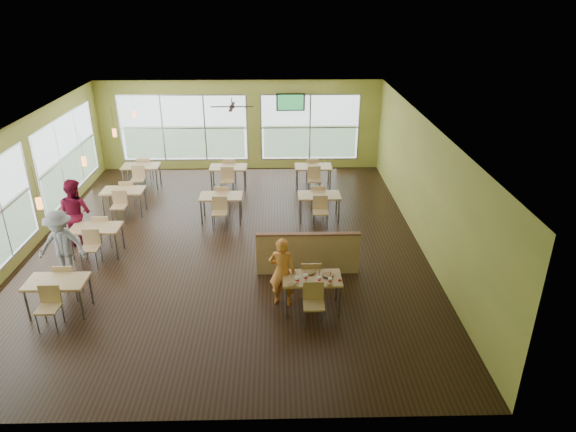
{
  "coord_description": "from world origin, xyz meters",
  "views": [
    {
      "loc": [
        1.29,
        -12.01,
        6.25
      ],
      "look_at": [
        1.56,
        -0.59,
        1.04
      ],
      "focal_mm": 32.0,
      "sensor_mm": 36.0,
      "label": 1
    }
  ],
  "objects_px": {
    "half_wall_divider": "(308,253)",
    "man_plaid": "(282,272)",
    "main_table": "(312,282)",
    "food_basket": "(328,275)"
  },
  "relations": [
    {
      "from": "half_wall_divider",
      "to": "man_plaid",
      "type": "bearing_deg",
      "value": -116.2
    },
    {
      "from": "main_table",
      "to": "half_wall_divider",
      "type": "bearing_deg",
      "value": 90.0
    },
    {
      "from": "main_table",
      "to": "food_basket",
      "type": "bearing_deg",
      "value": 3.55
    },
    {
      "from": "main_table",
      "to": "half_wall_divider",
      "type": "relative_size",
      "value": 0.63
    },
    {
      "from": "half_wall_divider",
      "to": "food_basket",
      "type": "bearing_deg",
      "value": -77.38
    },
    {
      "from": "main_table",
      "to": "food_basket",
      "type": "height_order",
      "value": "main_table"
    },
    {
      "from": "main_table",
      "to": "half_wall_divider",
      "type": "height_order",
      "value": "half_wall_divider"
    },
    {
      "from": "man_plaid",
      "to": "food_basket",
      "type": "xyz_separation_m",
      "value": [
        0.93,
        -0.18,
        0.01
      ]
    },
    {
      "from": "man_plaid",
      "to": "food_basket",
      "type": "relative_size",
      "value": 6.52
    },
    {
      "from": "main_table",
      "to": "man_plaid",
      "type": "xyz_separation_m",
      "value": [
        -0.61,
        0.2,
        0.14
      ]
    }
  ]
}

